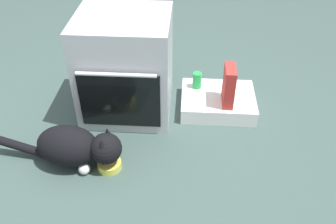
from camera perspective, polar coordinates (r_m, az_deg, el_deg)
The scene contains 7 objects.
ground at distance 2.35m, azimuth -5.68°, elevation -5.50°, with size 8.00×8.00×0.00m, color #384C47.
oven at distance 2.47m, azimuth -6.71°, elevation 7.13°, with size 0.60×0.59×0.71m.
pantry_cabinet at distance 2.65m, azimuth 7.85°, elevation 1.68°, with size 0.52×0.42×0.11m, color white.
food_bowl at distance 2.22m, azimuth -9.21°, elevation -8.10°, with size 0.14×0.14×0.08m.
cat at distance 2.21m, azimuth -14.41°, elevation -5.29°, with size 0.80×0.29×0.27m.
soda_can at distance 2.65m, azimuth 4.61°, elevation 5.01°, with size 0.07×0.07×0.12m, color green.
cereal_box at distance 2.47m, azimuth 9.57°, elevation 4.09°, with size 0.07×0.18×0.28m, color #B72D28.
Camera 1 is at (0.34, -1.67, 1.62)m, focal length 38.66 mm.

